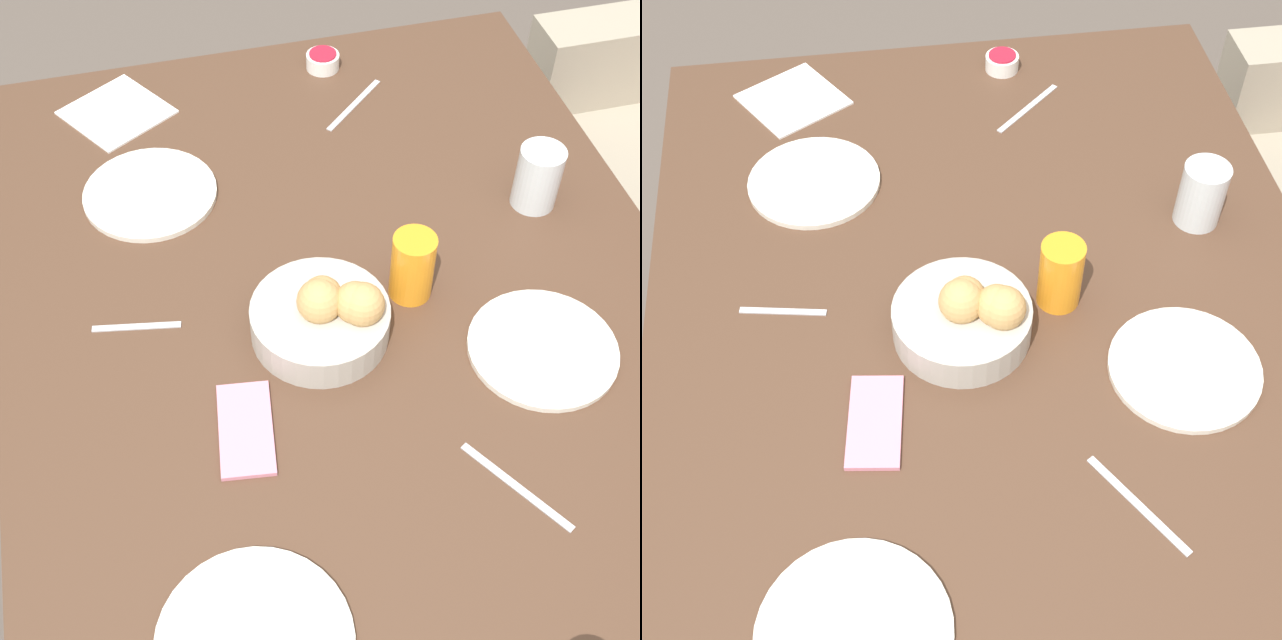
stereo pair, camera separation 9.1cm
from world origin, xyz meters
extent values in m
plane|color=#564C44|center=(0.00, 0.00, 0.00)|extent=(10.00, 10.00, 0.00)
cube|color=#4C3323|center=(0.00, 0.00, 0.76)|extent=(1.52, 1.06, 0.03)
cube|color=#4C3323|center=(-0.71, -0.48, 0.37)|extent=(0.06, 0.06, 0.74)
cube|color=#4C3323|center=(-0.71, 0.48, 0.37)|extent=(0.06, 0.06, 0.74)
cylinder|color=#B2ADA3|center=(-0.02, -0.06, 0.80)|extent=(0.21, 0.21, 0.05)
sphere|color=tan|center=(0.00, -0.01, 0.85)|extent=(0.06, 0.06, 0.06)
sphere|color=tan|center=(0.01, 0.00, 0.85)|extent=(0.07, 0.07, 0.07)
sphere|color=tan|center=(-0.01, -0.06, 0.85)|extent=(0.07, 0.07, 0.07)
sphere|color=tan|center=(-0.03, -0.05, 0.85)|extent=(0.06, 0.06, 0.06)
cylinder|color=silver|center=(-0.38, -0.26, 0.78)|extent=(0.23, 0.23, 0.01)
cylinder|color=silver|center=(0.10, 0.25, 0.78)|extent=(0.22, 0.22, 0.01)
cylinder|color=orange|center=(-0.06, 0.10, 0.83)|extent=(0.07, 0.07, 0.11)
cylinder|color=silver|center=(-0.20, 0.36, 0.83)|extent=(0.08, 0.08, 0.11)
cylinder|color=white|center=(-0.66, 0.12, 0.79)|extent=(0.06, 0.06, 0.03)
cylinder|color=#A3192D|center=(-0.66, 0.12, 0.80)|extent=(0.05, 0.05, 0.00)
cube|color=#B7B7BC|center=(0.30, 0.13, 0.77)|extent=(0.16, 0.10, 0.00)
cube|color=#B7B7BC|center=(-0.53, 0.14, 0.77)|extent=(0.13, 0.14, 0.00)
cube|color=#B7B7BC|center=(-0.09, -0.32, 0.77)|extent=(0.04, 0.13, 0.00)
cube|color=white|center=(-0.62, -0.29, 0.77)|extent=(0.23, 0.23, 0.00)
cube|color=pink|center=(0.13, -0.20, 0.78)|extent=(0.16, 0.09, 0.01)
camera|label=1|loc=(0.79, -0.26, 1.82)|focal=50.00mm
camera|label=2|loc=(0.80, -0.18, 1.82)|focal=50.00mm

